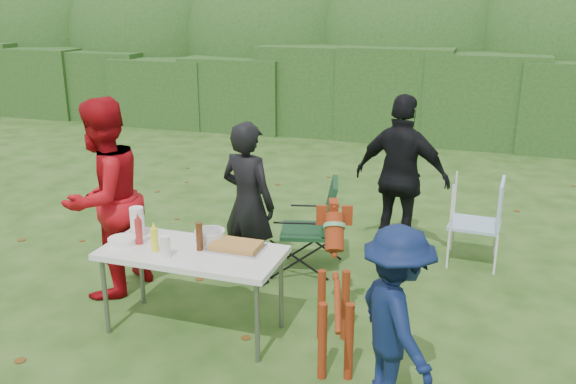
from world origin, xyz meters
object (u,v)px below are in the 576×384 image
(dog, at_px, (335,296))
(camping_chair, at_px, (307,225))
(person_cook, at_px, (248,204))
(paper_towel_roll, at_px, (137,222))
(folding_table, at_px, (192,256))
(ketchup_bottle, at_px, (139,232))
(person_black_puffy, at_px, (402,177))
(person_red_jacket, at_px, (104,199))
(mustard_bottle, at_px, (155,240))
(beer_bottle, at_px, (199,236))
(child, at_px, (396,320))
(lawn_chair, at_px, (475,221))

(dog, xyz_separation_m, camping_chair, (-0.68, 1.51, -0.04))
(person_cook, relative_size, paper_towel_roll, 6.25)
(folding_table, height_order, paper_towel_roll, paper_towel_roll)
(person_cook, relative_size, dog, 1.45)
(ketchup_bottle, bearing_deg, person_black_puffy, 49.53)
(person_red_jacket, relative_size, dog, 1.68)
(camping_chair, height_order, mustard_bottle, camping_chair)
(paper_towel_roll, bearing_deg, dog, -5.18)
(mustard_bottle, relative_size, beer_bottle, 0.83)
(person_cook, xyz_separation_m, child, (1.68, -1.54, -0.15))
(lawn_chair, height_order, paper_towel_roll, paper_towel_roll)
(dog, xyz_separation_m, paper_towel_roll, (-1.81, 0.16, 0.34))
(child, bearing_deg, dog, 14.77)
(person_black_puffy, xyz_separation_m, dog, (-0.16, -2.20, -0.36))
(folding_table, relative_size, child, 1.13)
(lawn_chair, distance_m, beer_bottle, 3.08)
(person_red_jacket, bearing_deg, ketchup_bottle, 63.47)
(dog, bearing_deg, lawn_chair, -39.11)
(person_cook, distance_m, camping_chair, 0.72)
(child, bearing_deg, folding_table, 40.01)
(person_cook, bearing_deg, paper_towel_roll, 69.61)
(beer_bottle, bearing_deg, mustard_bottle, -157.41)
(person_red_jacket, relative_size, camping_chair, 1.91)
(person_black_puffy, bearing_deg, lawn_chair, -163.64)
(child, bearing_deg, camping_chair, -2.99)
(folding_table, relative_size, mustard_bottle, 7.50)
(person_cook, relative_size, beer_bottle, 6.77)
(paper_towel_roll, bearing_deg, folding_table, -13.11)
(mustard_bottle, bearing_deg, ketchup_bottle, 154.72)
(camping_chair, bearing_deg, beer_bottle, 57.17)
(person_cook, distance_m, paper_towel_roll, 1.13)
(child, distance_m, dog, 0.71)
(dog, relative_size, beer_bottle, 4.66)
(folding_table, height_order, lawn_chair, lawn_chair)
(beer_bottle, bearing_deg, person_red_jacket, 161.40)
(folding_table, bearing_deg, beer_bottle, 19.97)
(person_cook, xyz_separation_m, dog, (1.15, -1.08, -0.28))
(dog, distance_m, ketchup_bottle, 1.73)
(lawn_chair, bearing_deg, beer_bottle, 49.60)
(child, relative_size, paper_towel_roll, 5.12)
(person_cook, relative_size, person_black_puffy, 0.91)
(person_red_jacket, height_order, mustard_bottle, person_red_jacket)
(child, distance_m, beer_bottle, 1.78)
(person_cook, relative_size, person_red_jacket, 0.87)
(child, relative_size, mustard_bottle, 6.65)
(folding_table, relative_size, person_black_puffy, 0.84)
(person_red_jacket, bearing_deg, person_cook, 126.35)
(person_black_puffy, bearing_deg, paper_towel_roll, 57.99)
(child, bearing_deg, person_red_jacket, 37.93)
(person_black_puffy, height_order, camping_chair, person_black_puffy)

